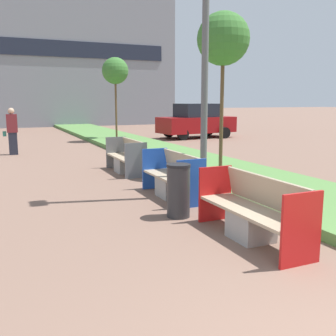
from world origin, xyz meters
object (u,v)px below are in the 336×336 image
(bench_red_frame, at_px, (253,215))
(sapling_tree_near, at_px, (223,40))
(pedestrian_walking, at_px, (12,131))
(parked_car_distant, at_px, (197,121))
(sapling_tree_far, at_px, (115,71))
(street_lamp_post, at_px, (206,9))
(bench_blue_frame, at_px, (173,180))
(litter_bin, at_px, (178,191))
(bench_grey_frame, at_px, (127,160))

(bench_red_frame, height_order, sapling_tree_near, sapling_tree_near)
(pedestrian_walking, xyz_separation_m, parked_car_distant, (9.53, 3.17, 0.01))
(bench_red_frame, height_order, sapling_tree_far, sapling_tree_far)
(sapling_tree_near, xyz_separation_m, parked_car_distant, (4.51, 9.89, -2.69))
(parked_car_distant, bearing_deg, street_lamp_post, -123.57)
(sapling_tree_far, xyz_separation_m, pedestrian_walking, (-5.02, -3.22, -2.54))
(bench_red_frame, relative_size, sapling_tree_far, 0.51)
(bench_blue_frame, relative_size, sapling_tree_far, 0.46)
(bench_red_frame, xyz_separation_m, street_lamp_post, (0.61, 2.63, 3.46))
(sapling_tree_near, bearing_deg, pedestrian_walking, 126.77)
(street_lamp_post, distance_m, pedestrian_walking, 9.75)
(bench_blue_frame, relative_size, sapling_tree_near, 0.44)
(litter_bin, bearing_deg, sapling_tree_far, 78.07)
(bench_grey_frame, bearing_deg, parked_car_distant, 51.32)
(bench_red_frame, relative_size, pedestrian_walking, 1.20)
(litter_bin, bearing_deg, bench_grey_frame, 83.50)
(bench_grey_frame, height_order, pedestrian_walking, pedestrian_walking)
(sapling_tree_near, xyz_separation_m, pedestrian_walking, (-5.02, 6.72, -2.70))
(bench_grey_frame, xyz_separation_m, sapling_tree_near, (2.23, -1.46, 3.24))
(street_lamp_post, xyz_separation_m, parked_car_distant, (6.13, 11.83, -2.91))
(bench_blue_frame, distance_m, sapling_tree_near, 4.30)
(street_lamp_post, relative_size, pedestrian_walking, 3.92)
(sapling_tree_near, bearing_deg, bench_blue_frame, -142.41)
(bench_red_frame, relative_size, litter_bin, 2.23)
(pedestrian_walking, bearing_deg, bench_blue_frame, -71.73)
(litter_bin, distance_m, sapling_tree_far, 13.64)
(street_lamp_post, xyz_separation_m, pedestrian_walking, (-3.40, 8.66, -2.93))
(street_lamp_post, distance_m, sapling_tree_far, 11.99)
(bench_grey_frame, relative_size, sapling_tree_far, 0.46)
(street_lamp_post, bearing_deg, litter_bin, -134.62)
(litter_bin, bearing_deg, sapling_tree_near, 48.28)
(bench_red_frame, xyz_separation_m, pedestrian_walking, (-2.79, 11.28, 0.53))
(bench_blue_frame, bearing_deg, pedestrian_walking, 108.27)
(pedestrian_walking, bearing_deg, sapling_tree_near, -53.23)
(bench_red_frame, relative_size, street_lamp_post, 0.31)
(bench_blue_frame, bearing_deg, sapling_tree_far, 79.15)
(litter_bin, distance_m, street_lamp_post, 3.72)
(bench_red_frame, height_order, litter_bin, litter_bin)
(pedestrian_walking, bearing_deg, sapling_tree_far, 32.67)
(bench_red_frame, height_order, pedestrian_walking, pedestrian_walking)
(bench_grey_frame, xyz_separation_m, parked_car_distant, (6.75, 8.43, 0.55))
(sapling_tree_far, bearing_deg, bench_red_frame, -98.75)
(sapling_tree_far, relative_size, pedestrian_walking, 2.34)
(litter_bin, relative_size, sapling_tree_near, 0.22)
(litter_bin, xyz_separation_m, street_lamp_post, (1.13, 1.15, 3.35))
(bench_red_frame, xyz_separation_m, litter_bin, (-0.52, 1.48, 0.11))
(sapling_tree_far, bearing_deg, pedestrian_walking, -147.33)
(bench_red_frame, relative_size, bench_grey_frame, 1.12)
(bench_grey_frame, distance_m, litter_bin, 4.58)
(bench_blue_frame, bearing_deg, parked_car_distant, 59.82)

